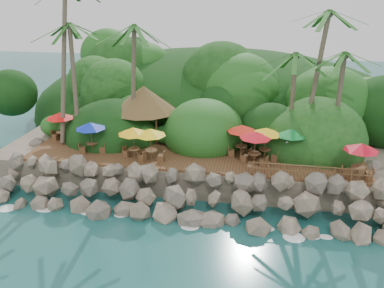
# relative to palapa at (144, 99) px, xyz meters

# --- Properties ---
(ground) EXTENTS (140.00, 140.00, 0.00)m
(ground) POSITION_rel_palapa_xyz_m (4.80, -9.73, -5.79)
(ground) COLOR #19514F
(ground) RESTS_ON ground
(land_base) EXTENTS (32.00, 25.20, 2.10)m
(land_base) POSITION_rel_palapa_xyz_m (4.80, 6.27, -4.74)
(land_base) COLOR gray
(land_base) RESTS_ON ground
(jungle_hill) EXTENTS (44.80, 28.00, 15.40)m
(jungle_hill) POSITION_rel_palapa_xyz_m (4.80, 13.77, -5.79)
(jungle_hill) COLOR #143811
(jungle_hill) RESTS_ON ground
(seawall) EXTENTS (29.00, 4.00, 2.30)m
(seawall) POSITION_rel_palapa_xyz_m (4.80, -7.73, -4.64)
(seawall) COLOR gray
(seawall) RESTS_ON ground
(terrace) EXTENTS (26.00, 5.00, 0.20)m
(terrace) POSITION_rel_palapa_xyz_m (4.80, -3.73, -3.59)
(terrace) COLOR brown
(terrace) RESTS_ON land_base
(jungle_foliage) EXTENTS (44.00, 16.00, 12.00)m
(jungle_foliage) POSITION_rel_palapa_xyz_m (4.80, 5.27, -5.79)
(jungle_foliage) COLOR #143811
(jungle_foliage) RESTS_ON ground
(foam_line) EXTENTS (25.20, 0.80, 0.06)m
(foam_line) POSITION_rel_palapa_xyz_m (4.80, -9.43, -5.76)
(foam_line) COLOR white
(foam_line) RESTS_ON ground
(palms) EXTENTS (27.69, 6.96, 14.18)m
(palms) POSITION_rel_palapa_xyz_m (4.86, -1.04, 6.20)
(palms) COLOR brown
(palms) RESTS_ON ground
(palapa) EXTENTS (5.54, 5.54, 4.60)m
(palapa) POSITION_rel_palapa_xyz_m (0.00, 0.00, 0.00)
(palapa) COLOR brown
(palapa) RESTS_ON ground
(dining_clusters) EXTENTS (25.64, 5.54, 2.54)m
(dining_clusters) POSITION_rel_palapa_xyz_m (5.53, -3.83, -1.39)
(dining_clusters) COLOR brown
(dining_clusters) RESTS_ON terrace
(railing) EXTENTS (8.30, 0.10, 1.00)m
(railing) POSITION_rel_palapa_xyz_m (13.33, -6.08, -2.88)
(railing) COLOR brown
(railing) RESTS_ON terrace
(waiter) EXTENTS (0.68, 0.50, 1.70)m
(waiter) POSITION_rel_palapa_xyz_m (11.88, -3.36, -2.64)
(waiter) COLOR silver
(waiter) RESTS_ON terrace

